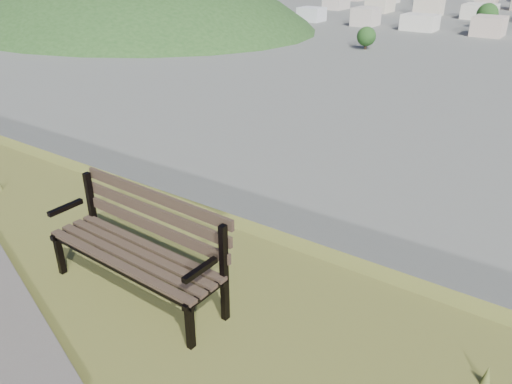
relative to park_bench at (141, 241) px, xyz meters
The scene contains 2 objects.
park_bench is the anchor object (origin of this frame).
green_wooded_hill 217.18m from the park_bench, 138.29° to the left, with size 182.66×146.13×91.33m.
Camera 1 is at (2.55, -0.09, 27.99)m, focal length 35.00 mm.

